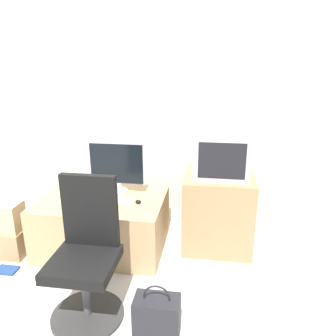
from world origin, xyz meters
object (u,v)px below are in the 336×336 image
(cardboard_box_lower, at_px, (12,242))
(book, at_px, (7,270))
(office_chair, at_px, (87,260))
(mouse, at_px, (138,202))
(keyboard, at_px, (114,200))
(crt_tv, at_px, (222,154))
(handbag, at_px, (157,317))
(main_monitor, at_px, (117,167))

(cardboard_box_lower, relative_size, book, 1.52)
(office_chair, relative_size, book, 5.51)
(mouse, xyz_separation_m, office_chair, (-0.18, -0.75, -0.10))
(keyboard, relative_size, cardboard_box_lower, 1.33)
(mouse, xyz_separation_m, book, (-1.03, -0.42, -0.50))
(crt_tv, xyz_separation_m, handbag, (-0.38, -1.17, -0.74))
(keyboard, xyz_separation_m, crt_tv, (0.92, 0.25, 0.39))
(handbag, bearing_deg, cardboard_box_lower, 153.58)
(mouse, relative_size, cardboard_box_lower, 0.19)
(main_monitor, height_order, office_chair, same)
(keyboard, height_order, book, keyboard)
(crt_tv, bearing_deg, main_monitor, -177.82)
(mouse, relative_size, book, 0.29)
(mouse, xyz_separation_m, cardboard_box_lower, (-1.13, -0.18, -0.38))
(main_monitor, xyz_separation_m, book, (-0.78, -0.66, -0.72))
(mouse, height_order, crt_tv, crt_tv)
(crt_tv, relative_size, cardboard_box_lower, 1.76)
(handbag, bearing_deg, office_chair, 163.34)
(mouse, distance_m, crt_tv, 0.84)
(main_monitor, height_order, crt_tv, crt_tv)
(keyboard, distance_m, book, 1.04)
(office_chair, bearing_deg, handbag, -16.66)
(cardboard_box_lower, bearing_deg, keyboard, 13.13)
(main_monitor, distance_m, keyboard, 0.32)
(mouse, bearing_deg, crt_tv, 21.61)
(mouse, bearing_deg, book, -157.76)
(main_monitor, bearing_deg, handbag, -63.51)
(mouse, distance_m, book, 1.22)
(office_chair, height_order, book, office_chair)
(mouse, relative_size, handbag, 0.13)
(cardboard_box_lower, relative_size, handbag, 0.70)
(main_monitor, height_order, cardboard_box_lower, main_monitor)
(keyboard, relative_size, office_chair, 0.37)
(cardboard_box_lower, bearing_deg, office_chair, -30.97)
(main_monitor, relative_size, handbag, 1.37)
(keyboard, height_order, cardboard_box_lower, keyboard)
(crt_tv, relative_size, office_chair, 0.49)
(office_chair, relative_size, handbag, 2.53)
(mouse, distance_m, cardboard_box_lower, 1.20)
(crt_tv, bearing_deg, handbag, -107.72)
(crt_tv, height_order, handbag, crt_tv)
(main_monitor, xyz_separation_m, mouse, (0.25, -0.24, -0.23))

